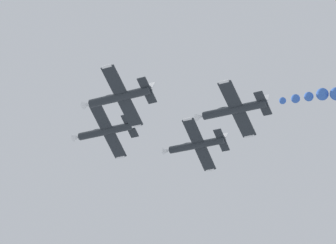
% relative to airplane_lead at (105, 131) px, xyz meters
% --- Properties ---
extents(airplane_lead, '(7.81, 10.35, 6.10)m').
position_rel_airplane_lead_xyz_m(airplane_lead, '(0.00, 0.00, 0.00)').
color(airplane_lead, '#23282D').
extents(airplane_left_inner, '(7.94, 10.35, 5.92)m').
position_rel_airplane_lead_xyz_m(airplane_left_inner, '(-9.92, -8.59, -0.36)').
color(airplane_left_inner, '#23282D').
extents(airplane_right_inner, '(7.80, 10.35, 6.11)m').
position_rel_airplane_lead_xyz_m(airplane_right_inner, '(10.09, -9.53, -0.51)').
color(airplane_right_inner, '#23282D').
extents(airplane_left_outer, '(8.36, 10.35, 5.27)m').
position_rel_airplane_lead_xyz_m(airplane_left_outer, '(-0.03, -20.19, -0.80)').
color(airplane_left_outer, '#23282D').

